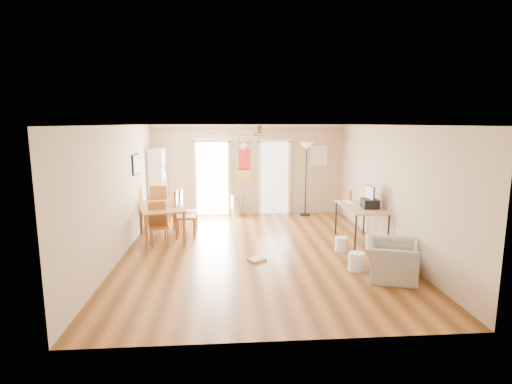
{
  "coord_description": "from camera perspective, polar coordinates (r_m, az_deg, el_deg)",
  "views": [
    {
      "loc": [
        -0.64,
        -7.97,
        2.64
      ],
      "look_at": [
        0.0,
        0.6,
        1.15
      ],
      "focal_mm": 27.97,
      "sensor_mm": 36.0,
      "label": 1
    }
  ],
  "objects": [
    {
      "name": "wastebasket_b",
      "position": [
        7.55,
        14.13,
        -9.61
      ],
      "size": [
        0.3,
        0.3,
        0.33
      ],
      "primitive_type": "cylinder",
      "rotation": [
        0.0,
        0.0,
        -0.06
      ],
      "color": "white",
      "rests_on": "floor"
    },
    {
      "name": "dining_chair_near",
      "position": [
        8.91,
        -13.74,
        -4.54
      ],
      "size": [
        0.49,
        0.49,
        0.94
      ],
      "primitive_type": null,
      "rotation": [
        0.0,
        0.0,
        0.31
      ],
      "color": "#9A5B31",
      "rests_on": "floor"
    },
    {
      "name": "trash_can",
      "position": [
        11.43,
        -2.81,
        -1.97
      ],
      "size": [
        0.33,
        0.33,
        0.61
      ],
      "primitive_type": "cylinder",
      "rotation": [
        0.0,
        0.0,
        -0.19
      ],
      "color": "silver",
      "rests_on": "floor"
    },
    {
      "name": "floor_cloth",
      "position": [
        7.85,
        0.12,
        -9.63
      ],
      "size": [
        0.4,
        0.38,
        0.04
      ],
      "primitive_type": "cube",
      "rotation": [
        0.0,
        0.0,
        0.61
      ],
      "color": "#A1A19C",
      "rests_on": "floor"
    },
    {
      "name": "ac_grille",
      "position": [
        11.79,
        8.97,
        5.14
      ],
      "size": [
        0.5,
        0.04,
        0.6
      ],
      "primitive_type": "cube",
      "color": "white",
      "rests_on": "wall_back"
    },
    {
      "name": "dining_chair_right_b",
      "position": [
        9.42,
        -10.03,
        -3.15
      ],
      "size": [
        0.46,
        0.46,
        1.1
      ],
      "primitive_type": null,
      "rotation": [
        0.0,
        0.0,
        1.58
      ],
      "color": "#AC6B37",
      "rests_on": "floor"
    },
    {
      "name": "wall_decal",
      "position": [
        11.51,
        -1.7,
        4.4
      ],
      "size": [
        0.46,
        0.03,
        1.1
      ],
      "primitive_type": "cube",
      "color": "red",
      "rests_on": "wall_back"
    },
    {
      "name": "wall_right",
      "position": [
        8.76,
        18.55,
        0.53
      ],
      "size": [
        0.04,
        7.0,
        2.6
      ],
      "primitive_type": null,
      "color": "beige",
      "rests_on": "floor"
    },
    {
      "name": "printer",
      "position": [
        8.97,
        15.98,
        -1.58
      ],
      "size": [
        0.35,
        0.4,
        0.2
      ],
      "primitive_type": "cube",
      "rotation": [
        0.0,
        0.0,
        -0.07
      ],
      "color": "black",
      "rests_on": "computer_desk"
    },
    {
      "name": "wall_left",
      "position": [
        8.35,
        -18.85,
        0.07
      ],
      "size": [
        0.04,
        7.0,
        2.6
      ],
      "primitive_type": null,
      "color": "beige",
      "rests_on": "floor"
    },
    {
      "name": "crown_molding",
      "position": [
        7.99,
        0.33,
        9.27
      ],
      "size": [
        5.5,
        7.0,
        0.08
      ],
      "primitive_type": null,
      "color": "white",
      "rests_on": "wall_back"
    },
    {
      "name": "wall_front",
      "position": [
        4.71,
        3.77,
        -6.7
      ],
      "size": [
        5.5,
        0.04,
        2.6
      ],
      "primitive_type": null,
      "color": "beige",
      "rests_on": "floor"
    },
    {
      "name": "bathroom_doorway",
      "position": [
        11.64,
        2.62,
        1.98
      ],
      "size": [
        0.8,
        0.1,
        2.1
      ],
      "primitive_type": null,
      "color": "white",
      "rests_on": "wall_back"
    },
    {
      "name": "dining_table",
      "position": [
        9.45,
        -13.38,
        -4.25
      ],
      "size": [
        1.31,
        1.73,
        0.77
      ],
      "primitive_type": null,
      "rotation": [
        0.0,
        0.0,
        0.28
      ],
      "color": "#A97436",
      "rests_on": "floor"
    },
    {
      "name": "framed_poster",
      "position": [
        9.64,
        -16.78,
        3.83
      ],
      "size": [
        0.04,
        0.66,
        0.48
      ],
      "primitive_type": "cube",
      "color": "black",
      "rests_on": "wall_left"
    },
    {
      "name": "armchair",
      "position": [
        7.33,
        18.61,
        -9.19
      ],
      "size": [
        1.12,
        1.19,
        0.63
      ],
      "primitive_type": "imported",
      "rotation": [
        0.0,
        0.0,
        1.22
      ],
      "color": "gray",
      "rests_on": "floor"
    },
    {
      "name": "wall_back",
      "position": [
        11.56,
        -1.08,
        3.18
      ],
      "size": [
        5.5,
        0.04,
        2.6
      ],
      "primitive_type": null,
      "color": "beige",
      "rests_on": "floor"
    },
    {
      "name": "floor",
      "position": [
        8.42,
        0.31,
        -8.44
      ],
      "size": [
        7.0,
        7.0,
        0.0
      ],
      "primitive_type": "plane",
      "color": "brown",
      "rests_on": "ground"
    },
    {
      "name": "orange_bottle",
      "position": [
        9.75,
        13.34,
        -0.47
      ],
      "size": [
        0.09,
        0.09,
        0.23
      ],
      "primitive_type": "cylinder",
      "rotation": [
        0.0,
        0.0,
        0.15
      ],
      "color": "#CB6B12",
      "rests_on": "computer_desk"
    },
    {
      "name": "ceiling_fan",
      "position": [
        7.7,
        0.51,
        8.28
      ],
      "size": [
        1.24,
        1.24,
        0.2
      ],
      "primitive_type": null,
      "color": "#593819",
      "rests_on": "ceiling"
    },
    {
      "name": "keyboard",
      "position": [
        9.49,
        13.22,
        -1.4
      ],
      "size": [
        0.21,
        0.44,
        0.02
      ],
      "primitive_type": "cube",
      "rotation": [
        0.0,
        0.0,
        0.19
      ],
      "color": "white",
      "rests_on": "computer_desk"
    },
    {
      "name": "computer_desk",
      "position": [
        9.19,
        14.67,
        -4.52
      ],
      "size": [
        0.77,
        1.54,
        0.82
      ],
      "primitive_type": null,
      "color": "tan",
      "rests_on": "floor"
    },
    {
      "name": "wastebasket_a",
      "position": [
        8.56,
        12.12,
        -7.3
      ],
      "size": [
        0.27,
        0.27,
        0.3
      ],
      "primitive_type": "cylinder",
      "rotation": [
        0.0,
        0.0,
        -0.05
      ],
      "color": "white",
      "rests_on": "floor"
    },
    {
      "name": "torchiere_lamp",
      "position": [
        11.49,
        7.15,
        1.8
      ],
      "size": [
        0.47,
        0.47,
        2.1
      ],
      "primitive_type": null,
      "rotation": [
        0.0,
        0.0,
        -0.23
      ],
      "color": "black",
      "rests_on": "floor"
    },
    {
      "name": "dining_chair_far",
      "position": [
        10.66,
        -13.47,
        -1.86
      ],
      "size": [
        0.45,
        0.45,
        1.06
      ],
      "primitive_type": null,
      "rotation": [
        0.0,
        0.0,
        3.11
      ],
      "color": "#A66F35",
      "rests_on": "floor"
    },
    {
      "name": "kitchen_doorway",
      "position": [
        11.57,
        -6.27,
        1.87
      ],
      "size": [
        0.9,
        0.1,
        2.1
      ],
      "primitive_type": null,
      "color": "white",
      "rests_on": "wall_back"
    },
    {
      "name": "imac",
      "position": [
        9.03,
        15.95,
        -0.61
      ],
      "size": [
        0.13,
        0.52,
        0.48
      ],
      "primitive_type": null,
      "rotation": [
        0.0,
        0.0,
        0.11
      ],
      "color": "black",
      "rests_on": "computer_desk"
    },
    {
      "name": "ceiling",
      "position": [
        7.99,
        0.33,
        9.56
      ],
      "size": [
        5.5,
        7.0,
        0.0
      ],
      "primitive_type": null,
      "color": "silver",
      "rests_on": "floor"
    },
    {
      "name": "bookshelf",
      "position": [
        11.39,
        -13.81,
        1.15
      ],
      "size": [
        0.59,
        0.95,
        1.95
      ],
      "primitive_type": null,
      "rotation": [
        0.0,
        0.0,
        -0.24
      ],
      "color": "white",
      "rests_on": "floor"
    },
    {
      "name": "dining_chair_right_a",
      "position": [
        10.15,
        -9.61,
        -2.47
      ],
      "size": [
        0.43,
        0.43,
        1.0
      ],
      "primitive_type": null,
      "rotation": [
        0.0,
        0.0,
        1.53
      ],
      "color": "#AA6A36",
      "rests_on": "floor"
    }
  ]
}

